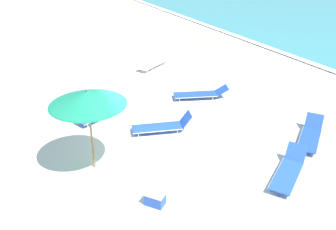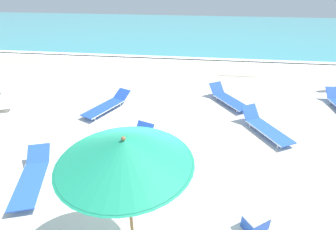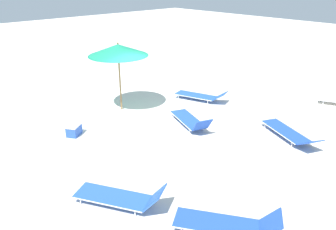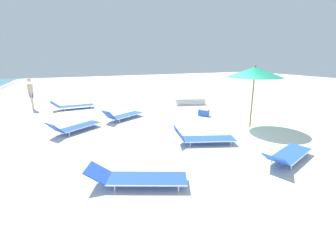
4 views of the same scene
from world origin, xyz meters
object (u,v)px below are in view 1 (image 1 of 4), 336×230
at_px(sun_lounger_near_water_left, 201,94).
at_px(sun_lounger_near_water_right, 154,62).
at_px(sun_lounger_beside_umbrella, 289,170).
at_px(sun_lounger_mid_beach_pair_a, 311,135).
at_px(beach_umbrella, 87,98).
at_px(cooler_box, 155,198).
at_px(sun_lounger_mid_beach_solo, 102,112).
at_px(sun_lounger_under_umbrella, 163,126).

relative_size(sun_lounger_near_water_left, sun_lounger_near_water_right, 1.01).
height_order(sun_lounger_beside_umbrella, sun_lounger_mid_beach_pair_a, sun_lounger_beside_umbrella).
bearing_deg(sun_lounger_mid_beach_pair_a, beach_umbrella, -142.01).
distance_m(sun_lounger_mid_beach_pair_a, cooler_box, 6.02).
relative_size(sun_lounger_beside_umbrella, sun_lounger_near_water_right, 0.92).
distance_m(sun_lounger_near_water_left, sun_lounger_near_water_right, 4.36).
bearing_deg(sun_lounger_mid_beach_solo, sun_lounger_near_water_right, 112.58).
xyz_separation_m(beach_umbrella, sun_lounger_near_water_right, (-6.80, 5.78, -2.07)).
xyz_separation_m(sun_lounger_near_water_right, sun_lounger_mid_beach_solo, (3.85, -4.38, -0.00)).
height_order(sun_lounger_under_umbrella, sun_lounger_beside_umbrella, sun_lounger_under_umbrella).
bearing_deg(sun_lounger_beside_umbrella, sun_lounger_mid_beach_pair_a, 86.70).
bearing_deg(cooler_box, sun_lounger_under_umbrella, 112.48).
relative_size(beach_umbrella, sun_lounger_near_water_right, 1.12).
distance_m(sun_lounger_under_umbrella, sun_lounger_near_water_left, 3.18).
bearing_deg(beach_umbrella, sun_lounger_under_umbrella, 106.32).
relative_size(sun_lounger_under_umbrella, sun_lounger_mid_beach_solo, 0.98).
bearing_deg(sun_lounger_under_umbrella, cooler_box, -12.91).
height_order(beach_umbrella, cooler_box, beach_umbrella).
bearing_deg(sun_lounger_mid_beach_pair_a, sun_lounger_mid_beach_solo, -167.67).
distance_m(beach_umbrella, sun_lounger_near_water_right, 9.16).
distance_m(beach_umbrella, cooler_box, 3.27).
bearing_deg(sun_lounger_under_umbrella, sun_lounger_near_water_left, 140.40).
relative_size(sun_lounger_under_umbrella, sun_lounger_beside_umbrella, 1.03).
xyz_separation_m(sun_lounger_near_water_left, sun_lounger_mid_beach_solo, (-0.50, -4.19, 0.00)).
distance_m(sun_lounger_mid_beach_solo, sun_lounger_mid_beach_pair_a, 7.47).
height_order(beach_umbrella, sun_lounger_under_umbrella, beach_umbrella).
xyz_separation_m(sun_lounger_under_umbrella, sun_lounger_mid_beach_pair_a, (3.08, 3.93, -0.00)).
distance_m(beach_umbrella, sun_lounger_near_water_left, 6.44).
distance_m(beach_umbrella, sun_lounger_mid_beach_solo, 3.86).
bearing_deg(sun_lounger_mid_beach_pair_a, cooler_box, -122.32).
bearing_deg(sun_lounger_near_water_right, sun_lounger_beside_umbrella, -32.02).
xyz_separation_m(sun_lounger_mid_beach_solo, sun_lounger_mid_beach_pair_a, (5.19, 5.38, 0.01)).
distance_m(beach_umbrella, sun_lounger_under_umbrella, 3.61).
relative_size(sun_lounger_beside_umbrella, sun_lounger_near_water_left, 0.91).
xyz_separation_m(sun_lounger_beside_umbrella, sun_lounger_near_water_right, (-10.10, 1.13, -0.01)).
bearing_deg(beach_umbrella, sun_lounger_mid_beach_solo, 154.59).
xyz_separation_m(sun_lounger_beside_umbrella, sun_lounger_mid_beach_pair_a, (-1.06, 2.13, -0.00)).
xyz_separation_m(sun_lounger_under_umbrella, sun_lounger_beside_umbrella, (4.14, 1.79, -0.00)).
bearing_deg(cooler_box, beach_umbrella, 163.15).
height_order(sun_lounger_beside_umbrella, sun_lounger_near_water_right, sun_lounger_beside_umbrella).
bearing_deg(sun_lounger_near_water_left, sun_lounger_mid_beach_solo, -72.97).
bearing_deg(sun_lounger_beside_umbrella, sun_lounger_under_umbrella, 173.80).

